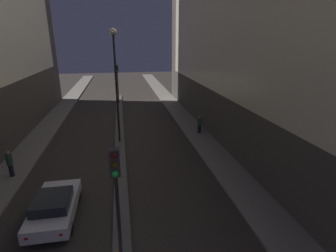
# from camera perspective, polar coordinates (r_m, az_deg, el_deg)

# --- Properties ---
(median_strip) EXTENTS (0.78, 34.56, 0.15)m
(median_strip) POSITION_cam_1_polar(r_m,az_deg,el_deg) (24.17, -10.48, -1.65)
(median_strip) COLOR #56544F
(median_strip) RESTS_ON ground
(traffic_light_near) EXTENTS (0.32, 0.42, 4.94)m
(traffic_light_near) POSITION_cam_1_polar(r_m,az_deg,el_deg) (8.59, -11.16, -13.15)
(traffic_light_near) COLOR black
(traffic_light_near) RESTS_ON median_strip
(traffic_light_mid) EXTENTS (0.32, 0.42, 4.94)m
(traffic_light_mid) POSITION_cam_1_polar(r_m,az_deg,el_deg) (35.13, -10.97, 10.71)
(traffic_light_mid) COLOR black
(traffic_light_mid) RESTS_ON median_strip
(street_lamp) EXTENTS (0.54, 0.54, 8.87)m
(street_lamp) POSITION_cam_1_polar(r_m,az_deg,el_deg) (20.79, -11.42, 12.50)
(street_lamp) COLOR black
(street_lamp) RESTS_ON median_strip
(car_left_lane) EXTENTS (1.88, 4.11, 1.36)m
(car_left_lane) POSITION_cam_1_polar(r_m,az_deg,el_deg) (14.00, -23.49, -15.72)
(car_left_lane) COLOR silver
(car_left_lane) RESTS_ON ground
(pedestrian_on_left_sidewalk) EXTENTS (0.36, 0.36, 1.70)m
(pedestrian_on_left_sidewalk) POSITION_cam_1_polar(r_m,az_deg,el_deg) (18.81, -31.18, -6.88)
(pedestrian_on_left_sidewalk) COLOR black
(pedestrian_on_left_sidewalk) RESTS_ON sidewalk_left
(pedestrian_on_right_sidewalk) EXTENTS (0.43, 0.43, 1.59)m
(pedestrian_on_right_sidewalk) POSITION_cam_1_polar(r_m,az_deg,el_deg) (23.72, 6.84, 0.42)
(pedestrian_on_right_sidewalk) COLOR black
(pedestrian_on_right_sidewalk) RESTS_ON sidewalk_right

